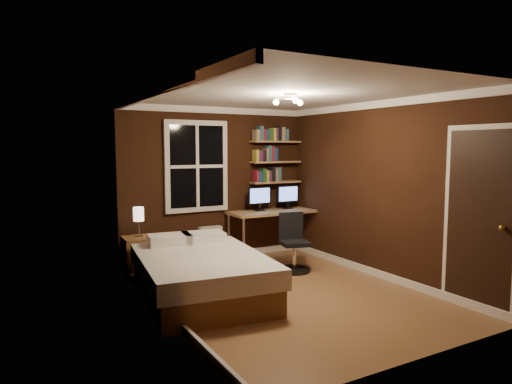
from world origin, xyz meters
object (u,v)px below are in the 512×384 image
nightstand (140,256)px  monitor_right (288,197)px  desk_lamp (316,196)px  monitor_left (260,199)px  office_chair (294,250)px  bed (201,275)px  radiator (210,244)px  desk (276,214)px  bedside_lamp (139,222)px

nightstand → monitor_right: size_ratio=1.35×
desk_lamp → monitor_left: bearing=169.4°
monitor_right → office_chair: size_ratio=0.48×
bed → office_chair: (1.69, 0.48, 0.03)m
desk_lamp → office_chair: (-1.02, -0.83, -0.69)m
radiator → office_chair: (0.85, -1.16, 0.03)m
radiator → desk_lamp: (1.87, -0.33, 0.72)m
bed → desk: (1.97, 1.42, 0.44)m
monitor_right → office_chair: (-0.56, -1.02, -0.67)m
nightstand → desk: (2.36, 0.05, 0.44)m
monitor_right → office_chair: 1.34m
nightstand → monitor_left: monitor_left is taller
nightstand → office_chair: (2.08, -0.89, 0.04)m
nightstand → desk_lamp: bearing=1.0°
bed → bedside_lamp: 1.51m
bedside_lamp → monitor_left: bearing=3.7°
bed → radiator: (0.84, 1.64, -0.01)m
bed → bedside_lamp: bearing=113.0°
bed → monitor_right: 2.79m
monitor_left → desk_lamp: 1.05m
bedside_lamp → desk_lamp: bearing=-1.1°
bed → office_chair: bearing=22.9°
bedside_lamp → radiator: bedside_lamp is taller
bed → desk: bearing=42.8°
bedside_lamp → radiator: bearing=12.6°
bedside_lamp → radiator: size_ratio=0.76×
bed → desk_lamp: bearing=32.7°
bedside_lamp → desk: (2.36, 0.05, -0.06)m
bed → radiator: 1.85m
nightstand → monitor_right: bearing=5.0°
nightstand → monitor_left: 2.20m
monitor_left → office_chair: monitor_left is taller
desk → desk_lamp: size_ratio=3.77×
monitor_right → monitor_left: bearing=180.0°
desk → monitor_left: bearing=163.6°
monitor_right → bedside_lamp: bearing=-177.1°
radiator → desk: (1.13, -0.22, 0.44)m
nightstand → bedside_lamp: size_ratio=1.30×
radiator → desk_lamp: desk_lamp is taller
monitor_left → monitor_right: size_ratio=1.00×
monitor_left → nightstand: bearing=-176.3°
radiator → monitor_right: (1.41, -0.14, 0.71)m
desk_lamp → desk: bearing=171.7°
office_chair → desk: bearing=89.4°
desk_lamp → bedside_lamp: bearing=178.9°
monitor_right → desk_lamp: 0.50m
bedside_lamp → monitor_left: monitor_left is taller
desk → monitor_left: 0.39m
monitor_right → desk_lamp: bearing=-22.5°
bed → desk_lamp: size_ratio=4.92×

